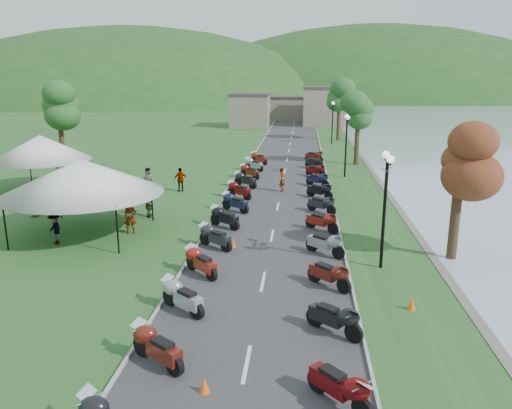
{
  "coord_description": "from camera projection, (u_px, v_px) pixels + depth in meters",
  "views": [
    {
      "loc": [
        1.46,
        -2.8,
        8.19
      ],
      "look_at": [
        -0.98,
        23.45,
        1.3
      ],
      "focal_mm": 35.0,
      "sensor_mm": 36.0,
      "label": 1
    }
  ],
  "objects": [
    {
      "name": "moto_row_left",
      "position": [
        221.0,
        227.0,
        25.72
      ],
      "size": [
        2.6,
        46.23,
        1.1
      ],
      "primitive_type": null,
      "color": "#331411",
      "rests_on": "ground"
    },
    {
      "name": "moto_row_right",
      "position": [
        321.0,
        212.0,
        28.53
      ],
      "size": [
        2.6,
        42.89,
        1.1
      ],
      "primitive_type": null,
      "color": "#331411",
      "rests_on": "ground"
    },
    {
      "name": "far_building",
      "position": [
        283.0,
        108.0,
        86.33
      ],
      "size": [
        18.0,
        16.0,
        5.0
      ],
      "primitive_type": "cube",
      "color": "gray",
      "rests_on": "ground"
    },
    {
      "name": "pedestrian_b",
      "position": [
        148.0,
        192.0,
        35.77
      ],
      "size": [
        0.95,
        0.63,
        1.8
      ],
      "primitive_type": "imported",
      "rotation": [
        0.0,
        0.0,
        2.97
      ],
      "color": "slate",
      "rests_on": "ground"
    },
    {
      "name": "road",
      "position": [
        285.0,
        171.0,
        43.43
      ],
      "size": [
        7.0,
        120.0,
        0.02
      ],
      "primitive_type": "cube",
      "color": "#38383B",
      "rests_on": "ground"
    },
    {
      "name": "vendor_tent_main",
      "position": [
        84.0,
        197.0,
        25.94
      ],
      "size": [
        5.51,
        5.51,
        4.0
      ],
      "primitive_type": null,
      "color": "silver",
      "rests_on": "ground"
    },
    {
      "name": "vendor_tent_side",
      "position": [
        42.0,
        163.0,
        35.99
      ],
      "size": [
        4.64,
        4.64,
        4.0
      ],
      "primitive_type": null,
      "color": "silver",
      "rests_on": "ground"
    },
    {
      "name": "pedestrian_c",
      "position": [
        56.0,
        244.0,
        24.85
      ],
      "size": [
        1.06,
        1.02,
        1.61
      ],
      "primitive_type": "imported",
      "rotation": [
        0.0,
        0.0,
        5.54
      ],
      "color": "slate",
      "rests_on": "ground"
    },
    {
      "name": "tree_lakeside",
      "position": [
        458.0,
        185.0,
        22.09
      ],
      "size": [
        2.47,
        2.47,
        6.86
      ],
      "primitive_type": null,
      "color": "#2E6729",
      "rests_on": "ground"
    },
    {
      "name": "hills_backdrop",
      "position": [
        300.0,
        96.0,
        197.56
      ],
      "size": [
        360.0,
        120.0,
        76.0
      ],
      "primitive_type": null,
      "color": "#285621",
      "rests_on": "ground"
    },
    {
      "name": "pedestrian_a",
      "position": [
        131.0,
        233.0,
        26.52
      ],
      "size": [
        0.78,
        0.69,
        1.77
      ],
      "primitive_type": "imported",
      "rotation": [
        0.0,
        0.0,
        0.4
      ],
      "color": "slate",
      "rests_on": "ground"
    },
    {
      "name": "traffic_cone_near",
      "position": [
        204.0,
        385.0,
        13.18
      ],
      "size": [
        0.29,
        0.29,
        0.46
      ],
      "primitive_type": "cone",
      "color": "#F2590C",
      "rests_on": "ground"
    }
  ]
}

